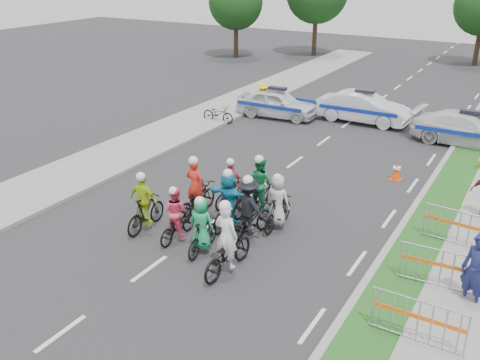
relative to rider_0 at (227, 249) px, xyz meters
The scene contains 25 objects.
ground 2.16m from the rider_0, 152.96° to the right, with size 90.00×90.00×0.00m, color #28282B.
curb_right 5.26m from the rider_0, 51.17° to the left, with size 0.20×60.00×0.12m, color gray.
grass_strip 5.72m from the rider_0, 45.66° to the left, with size 1.20×60.00×0.11m, color #194F19.
sidewalk_left 9.29m from the rider_0, 153.95° to the left, with size 3.00×60.00×0.13m, color gray.
rider_0 is the anchor object (origin of this frame).
rider_1 1.20m from the rider_0, 156.16° to the left, with size 0.76×1.66×1.71m.
rider_2 2.26m from the rider_0, 161.27° to the left, with size 0.71×1.65×1.67m.
rider_3 3.37m from the rider_0, 167.34° to the left, with size 0.95×1.79×1.86m.
rider_4 1.84m from the rider_0, 101.96° to the left, with size 1.20×2.04×2.00m.
rider_5 2.43m from the rider_0, 120.15° to the left, with size 1.53×1.82×1.91m.
rider_6 3.42m from the rider_0, 138.00° to the left, with size 0.69×1.96×2.00m.
rider_7 2.79m from the rider_0, 89.27° to the left, with size 0.75×1.70×1.78m.
rider_8 3.60m from the rider_0, 105.02° to the left, with size 0.96×1.99×1.95m.
rider_9 3.85m from the rider_0, 119.42° to the left, with size 0.91×1.68×1.70m.
police_car_0 14.46m from the rider_0, 111.63° to the left, with size 1.63×4.06×1.38m, color silver.
police_car_1 14.77m from the rider_0, 95.05° to the left, with size 1.54×4.42×1.46m, color silver.
police_car_2 14.18m from the rider_0, 75.03° to the left, with size 1.92×4.72×1.37m, color silver.
spectator_0 5.87m from the rider_0, 16.12° to the left, with size 0.68×0.44×1.86m, color navy.
marshal_hiviz 14.83m from the rider_0, 114.52° to the left, with size 1.05×0.60×1.62m, color yellow.
barrier_0 4.90m from the rider_0, ahead, with size 2.00×0.50×1.12m, color #A5A8AD, non-canonical shape.
barrier_1 5.22m from the rider_0, 20.97° to the left, with size 2.00×0.50×1.12m, color #A5A8AD, non-canonical shape.
barrier_2 6.49m from the rider_0, 41.27° to the left, with size 2.00×0.50×1.12m, color #A5A8AD, non-canonical shape.
cone_0 8.59m from the rider_0, 75.95° to the left, with size 0.40×0.40×0.70m.
parked_bike 13.36m from the rider_0, 123.48° to the left, with size 0.58×1.65×0.87m, color black.
tree_0 31.55m from the rider_0, 120.31° to the left, with size 4.20×4.20×6.30m.
Camera 1 is at (8.07, -9.11, 7.56)m, focal length 40.00 mm.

